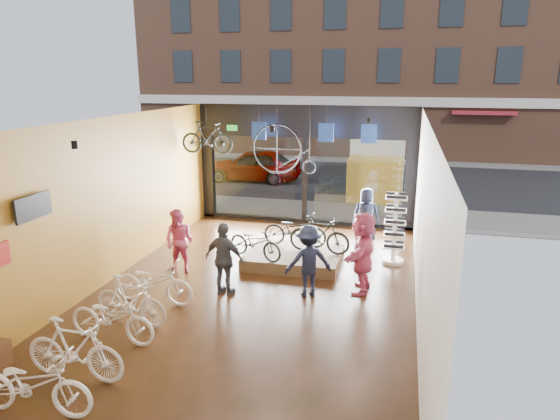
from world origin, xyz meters
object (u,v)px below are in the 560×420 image
(display_bike_right, at_px, (295,230))
(customer_5, at_px, (363,252))
(floor_bike_3, at_px, (131,300))
(floor_bike_4, at_px, (153,282))
(box_truck, at_px, (378,163))
(customer_1, at_px, (179,241))
(customer_2, at_px, (225,259))
(penny_farthing, at_px, (287,151))
(customer_3, at_px, (308,261))
(street_car, at_px, (253,165))
(floor_bike_1, at_px, (74,349))
(display_bike_mid, at_px, (319,235))
(customer_4, at_px, (366,215))
(floor_bike_0, at_px, (32,384))
(floor_bike_2, at_px, (112,318))
(display_bike_left, at_px, (255,242))
(display_platform, at_px, (294,258))
(hung_bike, at_px, (207,138))
(sunglasses_rack, at_px, (395,228))

(display_bike_right, xyz_separation_m, customer_5, (1.92, -1.80, 0.18))
(floor_bike_3, relative_size, floor_bike_4, 0.90)
(box_truck, bearing_deg, customer_1, -112.70)
(customer_2, xyz_separation_m, penny_farthing, (0.24, 4.91, 1.68))
(floor_bike_4, xyz_separation_m, customer_3, (3.11, 1.18, 0.33))
(street_car, distance_m, floor_bike_1, 15.65)
(box_truck, distance_m, floor_bike_4, 12.43)
(floor_bike_3, xyz_separation_m, penny_farthing, (1.55, 6.65, 2.01))
(floor_bike_1, xyz_separation_m, customer_1, (-0.32, 4.55, 0.27))
(box_truck, bearing_deg, display_bike_right, -101.48)
(floor_bike_3, xyz_separation_m, display_bike_mid, (3.01, 4.04, 0.29))
(display_bike_mid, bearing_deg, customer_4, -19.08)
(floor_bike_1, xyz_separation_m, customer_5, (4.11, 4.49, 0.40))
(floor_bike_0, distance_m, customer_4, 9.74)
(customer_1, bearing_deg, display_bike_mid, 29.44)
(street_car, xyz_separation_m, customer_3, (4.77, -11.57, 0.07))
(floor_bike_2, xyz_separation_m, display_bike_mid, (2.99, 4.72, 0.32))
(display_bike_left, bearing_deg, street_car, 37.74)
(floor_bike_4, bearing_deg, display_bike_mid, -44.07)
(customer_2, relative_size, customer_4, 1.02)
(floor_bike_0, distance_m, display_platform, 7.08)
(floor_bike_1, bearing_deg, floor_bike_0, 177.03)
(floor_bike_1, bearing_deg, hung_bike, 5.99)
(sunglasses_rack, bearing_deg, customer_2, -139.50)
(floor_bike_1, height_order, display_bike_left, display_bike_left)
(display_bike_right, bearing_deg, box_truck, -11.00)
(display_bike_mid, bearing_deg, customer_5, -133.10)
(floor_bike_1, bearing_deg, floor_bike_4, 2.59)
(box_truck, relative_size, floor_bike_2, 3.59)
(box_truck, distance_m, display_bike_mid, 8.70)
(sunglasses_rack, bearing_deg, display_platform, -163.20)
(customer_5, bearing_deg, display_bike_mid, -135.69)
(box_truck, relative_size, display_bike_left, 4.02)
(floor_bike_2, relative_size, hung_bike, 1.10)
(customer_4, bearing_deg, box_truck, -89.80)
(street_car, height_order, penny_farthing, penny_farthing)
(customer_1, distance_m, sunglasses_rack, 5.41)
(box_truck, xyz_separation_m, customer_3, (-0.88, -10.57, -0.43))
(display_bike_mid, distance_m, hung_bike, 4.66)
(floor_bike_4, relative_size, customer_2, 1.10)
(customer_3, height_order, hung_bike, hung_bike)
(customer_3, distance_m, sunglasses_rack, 3.04)
(floor_bike_3, distance_m, customer_5, 4.98)
(display_platform, height_order, display_bike_mid, display_bike_mid)
(display_bike_left, xyz_separation_m, customer_3, (1.56, -1.18, 0.10))
(display_platform, bearing_deg, floor_bike_3, -121.25)
(floor_bike_0, height_order, display_bike_left, display_bike_left)
(box_truck, xyz_separation_m, floor_bike_0, (-3.91, -15.44, -0.75))
(floor_bike_2, relative_size, display_platform, 0.72)
(display_bike_left, bearing_deg, customer_2, -167.98)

